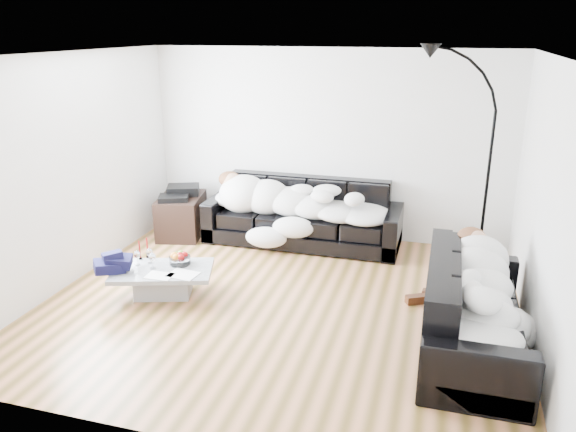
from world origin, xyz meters
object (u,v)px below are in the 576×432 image
(sleeper_back, at_px, (302,199))
(candle_left, at_px, (140,250))
(sleeper_right, at_px, (478,285))
(fruit_bowl, at_px, (180,258))
(shoes, at_px, (426,297))
(coffee_table, at_px, (163,282))
(floor_lamp, at_px, (489,171))
(candle_right, at_px, (147,248))
(av_cabinet, at_px, (182,216))
(stereo, at_px, (180,192))
(wine_glass_c, at_px, (153,261))
(wine_glass_a, at_px, (150,256))
(wine_glass_b, at_px, (137,258))
(sofa_right, at_px, (476,307))
(sofa_back, at_px, (303,213))

(sleeper_back, height_order, candle_left, sleeper_back)
(sleeper_right, relative_size, fruit_bowl, 7.47)
(fruit_bowl, height_order, shoes, fruit_bowl)
(coffee_table, bearing_deg, floor_lamp, 30.66)
(coffee_table, distance_m, candle_right, 0.49)
(coffee_table, xyz_separation_m, av_cabinet, (-0.67, 1.82, 0.13))
(shoes, bearing_deg, fruit_bowl, 172.63)
(av_cabinet, height_order, stereo, stereo)
(sleeper_right, xyz_separation_m, fruit_bowl, (-3.16, 0.35, -0.25))
(wine_glass_c, bearing_deg, av_cabinet, 107.11)
(candle_right, xyz_separation_m, av_cabinet, (-0.35, 1.57, -0.15))
(wine_glass_a, bearing_deg, av_cabinet, 105.06)
(shoes, height_order, floor_lamp, floor_lamp)
(coffee_table, relative_size, wine_glass_c, 5.93)
(candle_left, xyz_separation_m, av_cabinet, (-0.29, 1.64, -0.14))
(wine_glass_b, distance_m, stereo, 1.85)
(sleeper_right, distance_m, floor_lamp, 2.26)
(wine_glass_b, height_order, floor_lamp, floor_lamp)
(shoes, bearing_deg, sofa_right, -78.42)
(sofa_back, distance_m, shoes, 2.22)
(sofa_right, height_order, coffee_table, sofa_right)
(sofa_back, xyz_separation_m, fruit_bowl, (-0.95, -1.81, -0.04))
(candle_left, bearing_deg, candle_right, 51.81)
(coffee_table, relative_size, stereo, 2.46)
(fruit_bowl, bearing_deg, wine_glass_a, -168.11)
(candle_left, bearing_deg, sofa_back, 51.28)
(sleeper_back, height_order, av_cabinet, sleeper_back)
(wine_glass_b, bearing_deg, av_cabinet, 101.22)
(stereo, bearing_deg, candle_left, -101.54)
(sleeper_right, distance_m, shoes, 1.12)
(candle_right, xyz_separation_m, stereo, (-0.35, 1.57, 0.20))
(sofa_back, height_order, shoes, sofa_back)
(sofa_back, relative_size, stereo, 6.03)
(wine_glass_a, relative_size, av_cabinet, 0.21)
(sleeper_right, xyz_separation_m, stereo, (-3.95, 1.99, 0.00))
(av_cabinet, bearing_deg, floor_lamp, -9.39)
(wine_glass_b, bearing_deg, stereo, 101.22)
(sofa_right, xyz_separation_m, wine_glass_b, (-3.59, 0.19, -0.02))
(sofa_right, height_order, fruit_bowl, sofa_right)
(wine_glass_c, bearing_deg, coffee_table, 10.41)
(wine_glass_c, xyz_separation_m, stereo, (-0.57, 1.84, 0.23))
(sofa_right, relative_size, shoes, 4.69)
(coffee_table, height_order, floor_lamp, floor_lamp)
(stereo, bearing_deg, wine_glass_b, -100.48)
(fruit_bowl, relative_size, stereo, 0.54)
(sofa_right, distance_m, candle_left, 3.67)
(sleeper_back, xyz_separation_m, candle_left, (-1.45, -1.76, -0.22))
(candle_left, distance_m, floor_lamp, 4.28)
(wine_glass_b, relative_size, floor_lamp, 0.07)
(sofa_right, xyz_separation_m, floor_lamp, (0.13, 2.20, 0.75))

